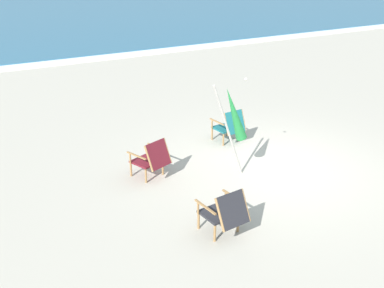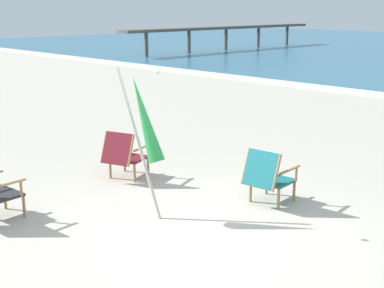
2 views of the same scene
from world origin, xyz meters
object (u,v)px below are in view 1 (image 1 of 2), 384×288
at_px(beach_chair_front_right, 225,212).
at_px(umbrella_furled_green, 234,115).
at_px(beach_chair_back_right, 152,158).
at_px(beach_chair_mid_center, 230,125).

xyz_separation_m(beach_chair_front_right, umbrella_furled_green, (1.27, 1.64, 0.88)).
bearing_deg(umbrella_furled_green, beach_chair_front_right, -127.75).
bearing_deg(beach_chair_back_right, umbrella_furled_green, -27.02).
bearing_deg(beach_chair_mid_center, beach_chair_front_right, -125.35).
height_order(beach_chair_back_right, beach_chair_front_right, beach_chair_back_right).
relative_size(beach_chair_mid_center, beach_chair_back_right, 0.96).
bearing_deg(beach_chair_front_right, beach_chair_back_right, 93.71).
bearing_deg(beach_chair_back_right, beach_chair_front_right, -86.29).
bearing_deg(umbrella_furled_green, beach_chair_back_right, 152.98).
relative_size(beach_chair_mid_center, umbrella_furled_green, 0.41).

